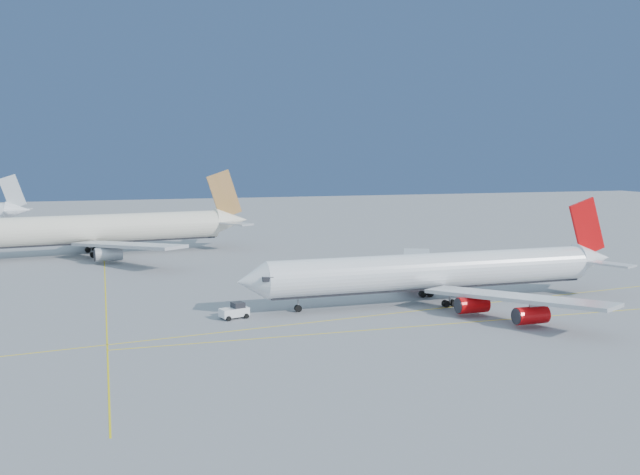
{
  "coord_description": "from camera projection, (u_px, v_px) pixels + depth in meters",
  "views": [
    {
      "loc": [
        -39.94,
        -95.57,
        22.12
      ],
      "look_at": [
        -2.94,
        25.29,
        7.0
      ],
      "focal_mm": 40.0,
      "sensor_mm": 36.0,
      "label": 1
    }
  ],
  "objects": [
    {
      "name": "airliner_virgin",
      "position": [
        441.0,
        271.0,
        105.77
      ],
      "size": [
        61.2,
        55.06,
        15.12
      ],
      "rotation": [
        0.0,
        0.0,
        0.02
      ],
      "color": "white",
      "rests_on": "ground"
    },
    {
      "name": "taxiway_lines",
      "position": [
        282.0,
        301.0,
        106.72
      ],
      "size": [
        118.86,
        140.0,
        0.02
      ],
      "color": "yellow",
      "rests_on": "ground"
    },
    {
      "name": "airliner_etihad",
      "position": [
        95.0,
        229.0,
        154.29
      ],
      "size": [
        69.71,
        63.89,
        18.21
      ],
      "rotation": [
        0.0,
        0.0,
        0.13
      ],
      "color": "silver",
      "rests_on": "ground"
    },
    {
      "name": "pushback_tug",
      "position": [
        235.0,
        311.0,
        95.46
      ],
      "size": [
        4.16,
        3.17,
        2.12
      ],
      "rotation": [
        0.0,
        0.0,
        0.29
      ],
      "color": "white",
      "rests_on": "ground"
    },
    {
      "name": "ground",
      "position": [
        389.0,
        303.0,
        104.97
      ],
      "size": [
        500.0,
        500.0,
        0.0
      ],
      "primitive_type": "plane",
      "color": "slate",
      "rests_on": "ground"
    }
  ]
}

